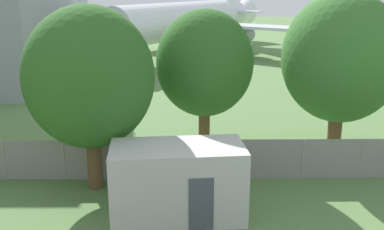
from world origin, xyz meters
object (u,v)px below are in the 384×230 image
airplane (188,20)px  tree_near_hangar (341,58)px  tree_left_of_cabin (205,64)px  tree_far_right (89,78)px  portable_cabin (178,182)px

airplane → tree_near_hangar: airplane is taller
tree_near_hangar → tree_left_of_cabin: (-6.12, 0.26, -0.28)m
airplane → tree_far_right: airplane is taller
airplane → tree_left_of_cabin: airplane is taller
airplane → tree_left_of_cabin: bearing=29.7°
portable_cabin → tree_near_hangar: size_ratio=0.62×
airplane → tree_left_of_cabin: size_ratio=4.96×
tree_near_hangar → tree_far_right: tree_near_hangar is taller
airplane → tree_left_of_cabin: (0.63, -35.22, 0.45)m
airplane → tree_far_right: size_ratio=4.74×
portable_cabin → airplane: bearing=84.4°
portable_cabin → tree_far_right: (-3.42, 2.47, 3.26)m
airplane → tree_near_hangar: size_ratio=4.47×
tree_near_hangar → tree_far_right: bearing=-164.8°
tree_left_of_cabin → tree_far_right: bearing=-145.3°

